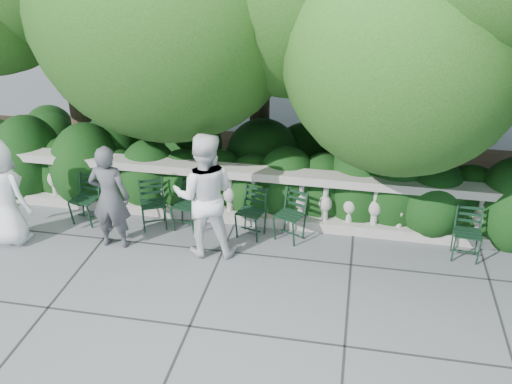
% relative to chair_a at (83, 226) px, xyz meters
% --- Properties ---
extents(ground, '(90.00, 90.00, 0.00)m').
position_rel_chair_a_xyz_m(ground, '(3.01, -1.11, 0.00)').
color(ground, '#54565C').
rests_on(ground, ground).
extents(balustrade, '(12.00, 0.44, 1.00)m').
position_rel_chair_a_xyz_m(balustrade, '(3.01, 0.69, 0.49)').
color(balustrade, '#9E998E').
rests_on(balustrade, ground).
extents(shrub_hedge, '(15.00, 2.60, 1.70)m').
position_rel_chair_a_xyz_m(shrub_hedge, '(3.01, 1.89, 0.00)').
color(shrub_hedge, black).
rests_on(shrub_hedge, ground).
extents(chair_a, '(0.51, 0.54, 0.84)m').
position_rel_chair_a_xyz_m(chair_a, '(0.00, 0.00, 0.00)').
color(chair_a, black).
rests_on(chair_a, ground).
extents(chair_b, '(0.60, 0.62, 0.84)m').
position_rel_chair_a_xyz_m(chair_b, '(1.27, 0.07, 0.00)').
color(chair_b, black).
rests_on(chair_b, ground).
extents(chair_c, '(0.55, 0.57, 0.84)m').
position_rel_chair_a_xyz_m(chair_c, '(2.82, 0.09, 0.00)').
color(chair_c, black).
rests_on(chair_c, ground).
extents(chair_d, '(0.52, 0.55, 0.84)m').
position_rel_chair_a_xyz_m(chair_d, '(1.75, 0.11, 0.00)').
color(chair_d, black).
rests_on(chair_d, ground).
extents(chair_e, '(0.59, 0.62, 0.84)m').
position_rel_chair_a_xyz_m(chair_e, '(3.43, 0.11, 0.00)').
color(chair_e, black).
rests_on(chair_e, ground).
extents(chair_f, '(0.47, 0.51, 0.84)m').
position_rel_chair_a_xyz_m(chair_f, '(6.20, 0.06, 0.00)').
color(chair_f, black).
rests_on(chair_f, ground).
extents(person_businessman, '(0.96, 0.75, 1.73)m').
position_rel_chair_a_xyz_m(person_businessman, '(-0.89, -0.63, 0.86)').
color(person_businessman, white).
rests_on(person_businessman, ground).
extents(person_woman_grey, '(0.64, 0.44, 1.71)m').
position_rel_chair_a_xyz_m(person_woman_grey, '(0.78, -0.43, 0.85)').
color(person_woman_grey, '#46474C').
rests_on(person_woman_grey, ground).
extents(person_casual_man, '(1.07, 0.89, 1.98)m').
position_rel_chair_a_xyz_m(person_casual_man, '(2.27, -0.35, 0.99)').
color(person_casual_man, white).
rests_on(person_casual_man, ground).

